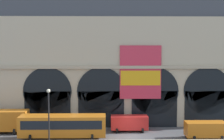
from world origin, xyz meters
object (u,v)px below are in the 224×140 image
Objects in this scene: box_truck_west at (1,121)px; bus_midwest at (63,126)px; van_mideast at (206,129)px; street_lamp_quayside at (49,110)px; van_center at (129,122)px.

box_truck_west is 0.68× the size of bus_midwest.
van_mideast is 20.08m from street_lamp_quayside.
street_lamp_quayside reaches higher than bus_midwest.
van_mideast is (27.43, -3.26, -0.45)m from box_truck_west.
street_lamp_quayside is at bearing -113.08° from bus_midwest.
van_center is at bearing 32.45° from street_lamp_quayside.
van_mideast is at bearing -21.11° from van_center.
bus_midwest is 9.56m from van_center.
bus_midwest is 1.59× the size of street_lamp_quayside.
street_lamp_quayside is at bearing -147.55° from van_center.
van_mideast is (18.45, -0.13, -0.54)m from bus_midwest.
van_mideast is at bearing 7.79° from street_lamp_quayside.
bus_midwest is 18.45m from van_mideast.
van_center is 1.00× the size of van_mideast.
bus_midwest is at bearing 66.92° from street_lamp_quayside.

